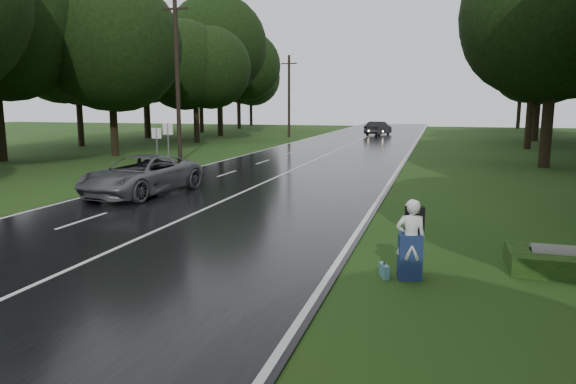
% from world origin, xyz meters
% --- Properties ---
extents(ground, '(160.00, 160.00, 0.00)m').
position_xyz_m(ground, '(0.00, 0.00, 0.00)').
color(ground, '#203E12').
rests_on(ground, ground).
extents(road, '(12.00, 140.00, 0.04)m').
position_xyz_m(road, '(0.00, 20.00, 0.02)').
color(road, black).
rests_on(road, ground).
extents(lane_center, '(0.12, 140.00, 0.01)m').
position_xyz_m(lane_center, '(0.00, 20.00, 0.04)').
color(lane_center, silver).
rests_on(lane_center, road).
extents(grey_car, '(3.36, 6.11, 1.62)m').
position_xyz_m(grey_car, '(-3.85, 6.94, 0.85)').
color(grey_car, '#535659').
rests_on(grey_car, road).
extents(far_car, '(2.90, 5.27, 1.65)m').
position_xyz_m(far_car, '(0.86, 51.91, 0.86)').
color(far_car, black).
rests_on(far_car, road).
extents(hitchhiker, '(0.73, 0.68, 1.78)m').
position_xyz_m(hitchhiker, '(7.52, -0.75, 0.83)').
color(hitchhiker, silver).
rests_on(hitchhiker, ground).
extents(suitcase, '(0.27, 0.43, 0.30)m').
position_xyz_m(suitcase, '(6.97, -0.79, 0.15)').
color(suitcase, teal).
rests_on(suitcase, ground).
extents(culvert, '(1.22, 0.61, 0.61)m').
position_xyz_m(culvert, '(10.77, 0.76, 0.00)').
color(culvert, slate).
rests_on(culvert, ground).
extents(utility_pole_mid, '(1.80, 0.28, 10.83)m').
position_xyz_m(utility_pole_mid, '(-8.50, 19.10, 0.00)').
color(utility_pole_mid, black).
rests_on(utility_pole_mid, ground).
extents(utility_pole_far, '(1.80, 0.28, 9.15)m').
position_xyz_m(utility_pole_far, '(-8.50, 45.26, 0.00)').
color(utility_pole_far, black).
rests_on(utility_pole_far, ground).
extents(road_sign_a, '(0.59, 0.10, 2.46)m').
position_xyz_m(road_sign_a, '(-7.20, 13.99, 0.00)').
color(road_sign_a, white).
rests_on(road_sign_a, ground).
extents(road_sign_b, '(0.64, 0.10, 2.65)m').
position_xyz_m(road_sign_b, '(-7.20, 15.27, 0.00)').
color(road_sign_b, white).
rests_on(road_sign_b, ground).
extents(tree_left_d, '(8.38, 8.38, 13.09)m').
position_xyz_m(tree_left_d, '(-14.90, 21.20, 0.00)').
color(tree_left_d, black).
rests_on(tree_left_d, ground).
extents(tree_left_e, '(8.17, 8.17, 12.77)m').
position_xyz_m(tree_left_e, '(-15.04, 35.01, 0.00)').
color(tree_left_e, black).
rests_on(tree_left_e, ground).
extents(tree_left_f, '(11.54, 11.54, 18.04)m').
position_xyz_m(tree_left_f, '(-17.10, 45.55, 0.00)').
color(tree_left_f, black).
rests_on(tree_left_f, ground).
extents(tree_right_d, '(9.98, 9.98, 15.59)m').
position_xyz_m(tree_right_d, '(14.13, 22.19, 0.00)').
color(tree_right_d, black).
rests_on(tree_right_d, ground).
extents(tree_right_e, '(9.47, 9.47, 14.79)m').
position_xyz_m(tree_right_e, '(15.23, 36.10, 0.00)').
color(tree_right_e, black).
rests_on(tree_right_e, ground).
extents(tree_right_f, '(9.85, 9.85, 15.39)m').
position_xyz_m(tree_right_f, '(17.43, 46.52, 0.00)').
color(tree_right_f, black).
rests_on(tree_right_f, ground).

